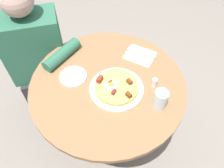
{
  "coord_description": "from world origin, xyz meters",
  "views": [
    {
      "loc": [
        0.16,
        0.75,
        1.73
      ],
      "look_at": [
        -0.02,
        0.03,
        0.78
      ],
      "focal_mm": 36.3,
      "sensor_mm": 36.0,
      "label": 1
    }
  ],
  "objects_px": {
    "water_glass": "(160,99)",
    "knife": "(141,53)",
    "person_seated": "(41,66)",
    "breakfast_pizza": "(116,87)",
    "pizza_plate": "(116,89)",
    "dining_table": "(108,101)",
    "fork": "(139,57)",
    "salt_shaker": "(154,82)",
    "bread_plate": "(73,76)"
  },
  "relations": [
    {
      "from": "dining_table",
      "to": "knife",
      "type": "bearing_deg",
      "value": -145.05
    },
    {
      "from": "dining_table",
      "to": "water_glass",
      "type": "distance_m",
      "value": 0.38
    },
    {
      "from": "knife",
      "to": "dining_table",
      "type": "bearing_deg",
      "value": -103.93
    },
    {
      "from": "bread_plate",
      "to": "water_glass",
      "type": "xyz_separation_m",
      "value": [
        -0.4,
        0.29,
        0.05
      ]
    },
    {
      "from": "dining_table",
      "to": "knife",
      "type": "distance_m",
      "value": 0.36
    },
    {
      "from": "knife",
      "to": "water_glass",
      "type": "xyz_separation_m",
      "value": [
        0.03,
        0.38,
        0.05
      ]
    },
    {
      "from": "knife",
      "to": "bread_plate",
      "type": "bearing_deg",
      "value": -127.55
    },
    {
      "from": "dining_table",
      "to": "salt_shaker",
      "type": "distance_m",
      "value": 0.33
    },
    {
      "from": "pizza_plate",
      "to": "fork",
      "type": "relative_size",
      "value": 1.62
    },
    {
      "from": "pizza_plate",
      "to": "water_glass",
      "type": "xyz_separation_m",
      "value": [
        -0.18,
        0.15,
        0.05
      ]
    },
    {
      "from": "pizza_plate",
      "to": "knife",
      "type": "distance_m",
      "value": 0.31
    },
    {
      "from": "salt_shaker",
      "to": "bread_plate",
      "type": "bearing_deg",
      "value": -21.36
    },
    {
      "from": "dining_table",
      "to": "fork",
      "type": "height_order",
      "value": "fork"
    },
    {
      "from": "bread_plate",
      "to": "water_glass",
      "type": "bearing_deg",
      "value": 143.72
    },
    {
      "from": "person_seated",
      "to": "breakfast_pizza",
      "type": "relative_size",
      "value": 4.82
    },
    {
      "from": "knife",
      "to": "water_glass",
      "type": "distance_m",
      "value": 0.38
    },
    {
      "from": "dining_table",
      "to": "person_seated",
      "type": "height_order",
      "value": "person_seated"
    },
    {
      "from": "person_seated",
      "to": "bread_plate",
      "type": "bearing_deg",
      "value": 120.73
    },
    {
      "from": "bread_plate",
      "to": "fork",
      "type": "height_order",
      "value": "bread_plate"
    },
    {
      "from": "fork",
      "to": "water_glass",
      "type": "xyz_separation_m",
      "value": [
        0.01,
        0.35,
        0.05
      ]
    },
    {
      "from": "knife",
      "to": "fork",
      "type": "bearing_deg",
      "value": -90.0
    },
    {
      "from": "pizza_plate",
      "to": "knife",
      "type": "xyz_separation_m",
      "value": [
        -0.21,
        -0.23,
        0.0
      ]
    },
    {
      "from": "dining_table",
      "to": "person_seated",
      "type": "bearing_deg",
      "value": -49.18
    },
    {
      "from": "knife",
      "to": "pizza_plate",
      "type": "bearing_deg",
      "value": -92.26
    },
    {
      "from": "person_seated",
      "to": "pizza_plate",
      "type": "xyz_separation_m",
      "value": [
        -0.43,
        0.51,
        0.26
      ]
    },
    {
      "from": "person_seated",
      "to": "water_glass",
      "type": "xyz_separation_m",
      "value": [
        -0.62,
        0.66,
        0.31
      ]
    },
    {
      "from": "fork",
      "to": "water_glass",
      "type": "height_order",
      "value": "water_glass"
    },
    {
      "from": "dining_table",
      "to": "fork",
      "type": "relative_size",
      "value": 4.77
    },
    {
      "from": "breakfast_pizza",
      "to": "knife",
      "type": "bearing_deg",
      "value": -133.61
    },
    {
      "from": "person_seated",
      "to": "salt_shaker",
      "type": "height_order",
      "value": "person_seated"
    },
    {
      "from": "dining_table",
      "to": "person_seated",
      "type": "distance_m",
      "value": 0.61
    },
    {
      "from": "dining_table",
      "to": "water_glass",
      "type": "height_order",
      "value": "water_glass"
    },
    {
      "from": "knife",
      "to": "salt_shaker",
      "type": "xyz_separation_m",
      "value": [
        0.01,
        0.25,
        0.02
      ]
    },
    {
      "from": "breakfast_pizza",
      "to": "person_seated",
      "type": "bearing_deg",
      "value": -49.73
    },
    {
      "from": "breakfast_pizza",
      "to": "fork",
      "type": "xyz_separation_m",
      "value": [
        -0.19,
        -0.2,
        -0.02
      ]
    },
    {
      "from": "dining_table",
      "to": "salt_shaker",
      "type": "height_order",
      "value": "salt_shaker"
    },
    {
      "from": "fork",
      "to": "bread_plate",
      "type": "bearing_deg",
      "value": -130.64
    },
    {
      "from": "salt_shaker",
      "to": "pizza_plate",
      "type": "bearing_deg",
      "value": -6.55
    },
    {
      "from": "water_glass",
      "to": "knife",
      "type": "bearing_deg",
      "value": -94.69
    },
    {
      "from": "person_seated",
      "to": "knife",
      "type": "distance_m",
      "value": 0.75
    },
    {
      "from": "dining_table",
      "to": "salt_shaker",
      "type": "xyz_separation_m",
      "value": [
        -0.24,
        0.07,
        0.21
      ]
    },
    {
      "from": "breakfast_pizza",
      "to": "pizza_plate",
      "type": "bearing_deg",
      "value": 174.19
    },
    {
      "from": "person_seated",
      "to": "fork",
      "type": "bearing_deg",
      "value": 153.36
    },
    {
      "from": "person_seated",
      "to": "knife",
      "type": "bearing_deg",
      "value": 156.18
    },
    {
      "from": "person_seated",
      "to": "fork",
      "type": "xyz_separation_m",
      "value": [
        -0.62,
        0.31,
        0.26
      ]
    },
    {
      "from": "knife",
      "to": "salt_shaker",
      "type": "distance_m",
      "value": 0.25
    },
    {
      "from": "water_glass",
      "to": "salt_shaker",
      "type": "height_order",
      "value": "water_glass"
    },
    {
      "from": "breakfast_pizza",
      "to": "fork",
      "type": "distance_m",
      "value": 0.28
    },
    {
      "from": "pizza_plate",
      "to": "breakfast_pizza",
      "type": "bearing_deg",
      "value": -5.81
    },
    {
      "from": "knife",
      "to": "water_glass",
      "type": "relative_size",
      "value": 1.61
    }
  ]
}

